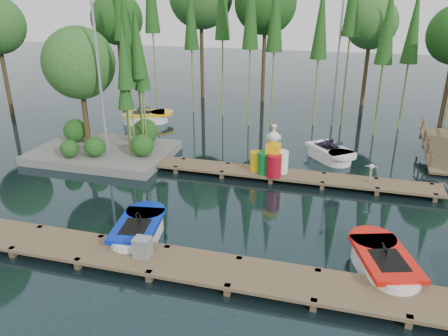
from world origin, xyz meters
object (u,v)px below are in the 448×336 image
(boat_yellow_far, at_px, (146,117))
(yellow_barrel, at_px, (257,161))
(utility_cabinet, at_px, (142,247))
(island, at_px, (94,87))
(drum_cluster, at_px, (273,160))
(boat_blue, at_px, (139,231))
(boat_red, at_px, (383,265))

(boat_yellow_far, height_order, yellow_barrel, boat_yellow_far)
(boat_yellow_far, bearing_deg, utility_cabinet, -69.10)
(island, xyz_separation_m, yellow_barrel, (7.64, -0.79, -2.47))
(boat_yellow_far, relative_size, drum_cluster, 1.56)
(yellow_barrel, bearing_deg, utility_cabinet, -104.39)
(utility_cabinet, bearing_deg, boat_blue, 120.98)
(boat_yellow_far, relative_size, yellow_barrel, 3.93)
(drum_cluster, bearing_deg, boat_blue, -120.02)
(boat_red, distance_m, boat_yellow_far, 17.28)
(utility_cabinet, bearing_deg, boat_red, 12.07)
(drum_cluster, bearing_deg, utility_cabinet, -110.04)
(boat_red, distance_m, drum_cluster, 6.77)
(island, height_order, drum_cluster, island)
(utility_cabinet, bearing_deg, yellow_barrel, 75.61)
(boat_blue, xyz_separation_m, utility_cabinet, (0.74, -1.24, 0.31))
(yellow_barrel, distance_m, drum_cluster, 0.74)
(boat_blue, xyz_separation_m, boat_yellow_far, (-5.32, 12.05, 0.04))
(island, bearing_deg, boat_red, -27.55)
(island, xyz_separation_m, boat_red, (12.29, -6.41, -2.90))
(boat_blue, bearing_deg, island, 119.07)
(boat_red, distance_m, yellow_barrel, 7.31)
(island, xyz_separation_m, utility_cabinet, (5.84, -7.79, -2.60))
(boat_red, bearing_deg, island, 134.38)
(island, bearing_deg, utility_cabinet, -53.14)
(boat_blue, distance_m, boat_red, 7.19)
(boat_yellow_far, bearing_deg, boat_red, -47.21)
(boat_blue, bearing_deg, boat_yellow_far, 105.04)
(island, relative_size, yellow_barrel, 8.24)
(boat_red, bearing_deg, boat_blue, 163.05)
(boat_red, bearing_deg, utility_cabinet, 174.00)
(utility_cabinet, height_order, yellow_barrel, yellow_barrel)
(boat_blue, distance_m, boat_yellow_far, 13.17)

